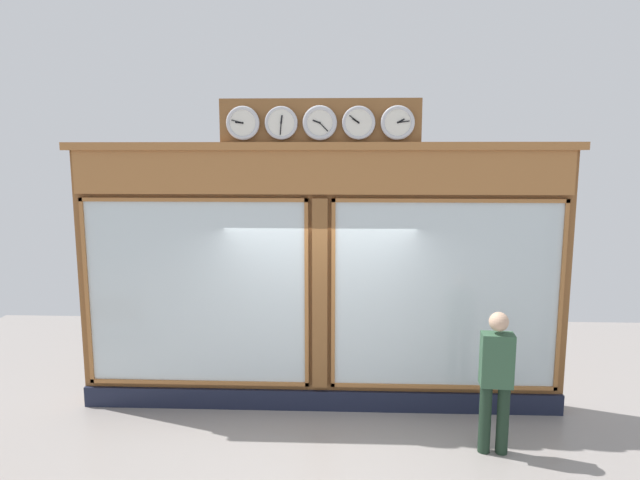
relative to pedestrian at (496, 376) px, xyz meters
The scene contains 2 objects.
shop_facade 2.52m from the pedestrian, 28.83° to the right, with size 6.62×0.42×4.14m.
pedestrian is the anchor object (origin of this frame).
Camera 1 is at (-0.29, 7.06, 3.43)m, focal length 30.90 mm.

